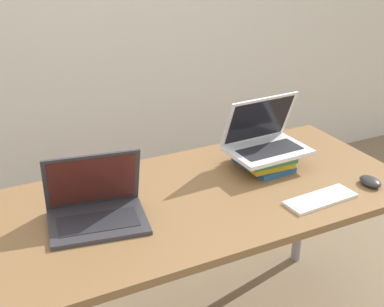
# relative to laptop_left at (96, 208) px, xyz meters

# --- Properties ---
(desk) EXTENTS (1.71, 0.78, 0.76)m
(desk) POSITION_rel_laptop_left_xyz_m (0.38, -0.00, -0.12)
(desk) COLOR brown
(desk) RESTS_ON ground_plane
(laptop_left) EXTENTS (0.37, 0.31, 0.25)m
(laptop_left) POSITION_rel_laptop_left_xyz_m (0.00, 0.00, 0.00)
(laptop_left) COLOR #333338
(laptop_left) RESTS_ON desk
(book_stack) EXTENTS (0.21, 0.25, 0.07)m
(book_stack) POSITION_rel_laptop_left_xyz_m (0.75, 0.09, -0.01)
(book_stack) COLOR #235693
(book_stack) RESTS_ON desk
(laptop_on_books) EXTENTS (0.33, 0.24, 0.23)m
(laptop_on_books) POSITION_rel_laptop_left_xyz_m (0.76, 0.10, 0.07)
(laptop_on_books) COLOR silver
(laptop_on_books) RESTS_ON book_stack
(wireless_keyboard) EXTENTS (0.29, 0.12, 0.01)m
(wireless_keyboard) POSITION_rel_laptop_left_xyz_m (0.79, -0.25, -0.04)
(wireless_keyboard) COLOR white
(wireless_keyboard) RESTS_ON desk
(mouse) EXTENTS (0.07, 0.10, 0.03)m
(mouse) POSITION_rel_laptop_left_xyz_m (1.04, -0.24, -0.03)
(mouse) COLOR #2D2D2D
(mouse) RESTS_ON desk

